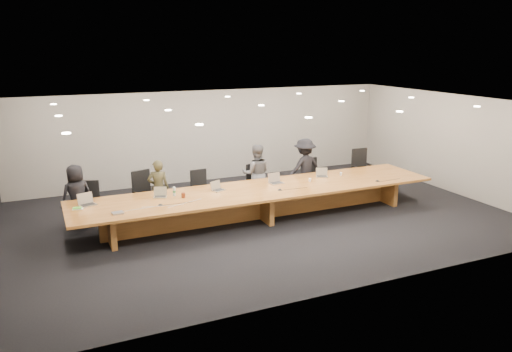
{
  "coord_description": "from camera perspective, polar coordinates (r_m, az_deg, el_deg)",
  "views": [
    {
      "loc": [
        -4.82,
        -10.55,
        4.12
      ],
      "look_at": [
        0.0,
        0.3,
        1.0
      ],
      "focal_mm": 35.0,
      "sensor_mm": 36.0,
      "label": 1
    }
  ],
  "objects": [
    {
      "name": "conference_table",
      "position": [
        12.14,
        0.57,
        -2.52
      ],
      "size": [
        9.0,
        1.8,
        0.75
      ],
      "color": "brown",
      "rests_on": "ground"
    },
    {
      "name": "ground",
      "position": [
        12.31,
        0.57,
        -4.83
      ],
      "size": [
        12.0,
        12.0,
        0.0
      ],
      "primitive_type": "plane",
      "color": "black",
      "rests_on": "ground"
    },
    {
      "name": "person_c",
      "position": [
        13.32,
        0.03,
        0.27
      ],
      "size": [
        0.93,
        0.83,
        1.59
      ],
      "primitive_type": "imported",
      "rotation": [
        0.0,
        0.0,
        2.79
      ],
      "color": "#4D4D4F",
      "rests_on": "ground"
    },
    {
      "name": "chair_mid_left",
      "position": [
        12.88,
        -6.21,
        -1.59
      ],
      "size": [
        0.57,
        0.57,
        1.04
      ],
      "primitive_type": null,
      "rotation": [
        0.0,
        0.0,
        0.09
      ],
      "color": "black",
      "rests_on": "ground"
    },
    {
      "name": "paper_cup_near",
      "position": [
        12.78,
        6.18,
        -0.46
      ],
      "size": [
        0.09,
        0.09,
        0.08
      ],
      "primitive_type": "cone",
      "rotation": [
        0.0,
        0.0,
        -0.31
      ],
      "color": "white",
      "rests_on": "conference_table"
    },
    {
      "name": "chair_far_right",
      "position": [
        15.0,
        12.16,
        0.81
      ],
      "size": [
        0.62,
        0.62,
        1.2
      ],
      "primitive_type": null,
      "rotation": [
        0.0,
        0.0,
        -0.02
      ],
      "color": "black",
      "rests_on": "ground"
    },
    {
      "name": "chair_far_left",
      "position": [
        12.45,
        -18.53,
        -2.91
      ],
      "size": [
        0.66,
        0.66,
        1.02
      ],
      "primitive_type": null,
      "rotation": [
        0.0,
        0.0,
        -0.33
      ],
      "color": "black",
      "rests_on": "ground"
    },
    {
      "name": "laptop_e",
      "position": [
        13.26,
        7.56,
        0.4
      ],
      "size": [
        0.36,
        0.32,
        0.24
      ],
      "primitive_type": null,
      "rotation": [
        0.0,
        0.0,
        -0.43
      ],
      "color": "tan",
      "rests_on": "conference_table"
    },
    {
      "name": "back_wall",
      "position": [
        15.57,
        -5.55,
        4.59
      ],
      "size": [
        12.0,
        0.02,
        2.8
      ],
      "primitive_type": "cube",
      "color": "#B9B4A8",
      "rests_on": "ground"
    },
    {
      "name": "lime_gadget",
      "position": [
        11.26,
        -19.76,
        -3.45
      ],
      "size": [
        0.18,
        0.12,
        0.03
      ],
      "primitive_type": "cube",
      "rotation": [
        0.0,
        0.0,
        -0.14
      ],
      "color": "#60D137",
      "rests_on": "notepad"
    },
    {
      "name": "laptop_d",
      "position": [
        12.52,
        2.36,
        -0.27
      ],
      "size": [
        0.36,
        0.27,
        0.26
      ],
      "primitive_type": null,
      "rotation": [
        0.0,
        0.0,
        0.09
      ],
      "color": "#BAA58E",
      "rests_on": "conference_table"
    },
    {
      "name": "notepad",
      "position": [
        11.28,
        -19.68,
        -3.51
      ],
      "size": [
        0.25,
        0.22,
        0.01
      ],
      "primitive_type": "cube",
      "rotation": [
        0.0,
        0.0,
        -0.19
      ],
      "color": "silver",
      "rests_on": "conference_table"
    },
    {
      "name": "person_a",
      "position": [
        12.32,
        -19.8,
        -2.12
      ],
      "size": [
        0.83,
        0.66,
        1.47
      ],
      "primitive_type": "imported",
      "rotation": [
        0.0,
        0.0,
        3.44
      ],
      "color": "black",
      "rests_on": "ground"
    },
    {
      "name": "paper_cup_far",
      "position": [
        13.52,
        9.68,
        0.25
      ],
      "size": [
        0.07,
        0.07,
        0.08
      ],
      "primitive_type": "cone",
      "rotation": [
        0.0,
        0.0,
        0.12
      ],
      "color": "white",
      "rests_on": "conference_table"
    },
    {
      "name": "laptop_a",
      "position": [
        11.41,
        -18.72,
        -2.55
      ],
      "size": [
        0.4,
        0.34,
        0.27
      ],
      "primitive_type": null,
      "rotation": [
        0.0,
        0.0,
        0.32
      ],
      "color": "tan",
      "rests_on": "conference_table"
    },
    {
      "name": "amber_mug",
      "position": [
        11.5,
        -8.31,
        -2.18
      ],
      "size": [
        0.1,
        0.1,
        0.11
      ],
      "primitive_type": "cylinder",
      "rotation": [
        0.0,
        0.0,
        -0.14
      ],
      "color": "maroon",
      "rests_on": "conference_table"
    },
    {
      "name": "laptop_c",
      "position": [
        11.93,
        -4.31,
        -1.14
      ],
      "size": [
        0.36,
        0.32,
        0.23
      ],
      "primitive_type": null,
      "rotation": [
        0.0,
        0.0,
        0.4
      ],
      "color": "#B9AB8D",
      "rests_on": "conference_table"
    },
    {
      "name": "av_box",
      "position": [
        10.7,
        -15.53,
        -4.09
      ],
      "size": [
        0.25,
        0.2,
        0.03
      ],
      "primitive_type": "cube",
      "rotation": [
        0.0,
        0.0,
        0.13
      ],
      "color": "#AEAEB3",
      "rests_on": "conference_table"
    },
    {
      "name": "person_b",
      "position": [
        12.49,
        -11.09,
        -1.38
      ],
      "size": [
        0.58,
        0.44,
        1.43
      ],
      "primitive_type": "imported",
      "rotation": [
        0.0,
        0.0,
        2.94
      ],
      "color": "#35321C",
      "rests_on": "ground"
    },
    {
      "name": "chair_mid_right",
      "position": [
        13.44,
        0.22,
        -0.78
      ],
      "size": [
        0.68,
        0.68,
        1.05
      ],
      "primitive_type": null,
      "rotation": [
        0.0,
        0.0,
        0.34
      ],
      "color": "black",
      "rests_on": "ground"
    },
    {
      "name": "chair_left",
      "position": [
        12.58,
        -12.43,
        -1.98
      ],
      "size": [
        0.74,
        0.74,
        1.15
      ],
      "primitive_type": null,
      "rotation": [
        0.0,
        0.0,
        0.31
      ],
      "color": "black",
      "rests_on": "ground"
    },
    {
      "name": "person_d",
      "position": [
        13.92,
        5.57,
        0.94
      ],
      "size": [
        1.13,
        0.74,
        1.64
      ],
      "primitive_type": "imported",
      "rotation": [
        0.0,
        0.0,
        3.27
      ],
      "color": "black",
      "rests_on": "ground"
    },
    {
      "name": "water_bottle",
      "position": [
        11.65,
        -9.33,
        -1.77
      ],
      "size": [
        0.07,
        0.07,
        0.21
      ],
      "primitive_type": "cylinder",
      "rotation": [
        0.0,
        0.0,
        0.09
      ],
      "color": "silver",
      "rests_on": "conference_table"
    },
    {
      "name": "laptop_b",
      "position": [
        11.59,
        -10.92,
        -1.85
      ],
      "size": [
        0.35,
        0.3,
        0.23
      ],
      "primitive_type": null,
      "rotation": [
        0.0,
        0.0,
        -0.33
      ],
      "color": "#C3B895",
      "rests_on": "conference_table"
    },
    {
      "name": "mic_center",
      "position": [
        11.98,
        2.76,
        -1.55
      ],
      "size": [
        0.14,
        0.14,
        0.03
      ],
      "primitive_type": "cone",
      "rotation": [
        0.0,
        0.0,
        -0.17
      ],
      "color": "black",
      "rests_on": "conference_table"
    },
    {
      "name": "mic_right",
      "position": [
        13.11,
        13.71,
        -0.53
      ],
      "size": [
        0.13,
        0.13,
        0.03
      ],
      "primitive_type": "cone",
      "rotation": [
        0.0,
        0.0,
        -0.12
      ],
      "color": "black",
      "rests_on": "conference_table"
    },
    {
      "name": "mic_left",
      "position": [
        11.05,
        -10.88,
        -3.22
      ],
      "size": [
        0.15,
        0.15,
        0.03
      ],
      "primitive_type": "cone",
      "rotation": [
        0.0,
        0.0,
        -0.41
      ],
      "color": "black",
      "rests_on": "conference_table"
    },
    {
      "name": "chair_right",
      "position": [
        14.35,
        6.91,
        0.04
      ],
      "size": [
        0.65,
        0.65,
        1.02
      ],
      "primitive_type": null,
      "rotation": [
        0.0,
        0.0,
        0.32
      ],
      "color": "black",
      "rests_on": "ground"
    }
  ]
}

